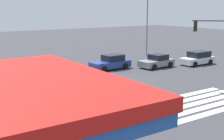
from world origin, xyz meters
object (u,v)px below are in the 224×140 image
Objects in this scene: car_0 at (157,61)px; street_light_pole_a at (147,21)px; car_1 at (111,63)px; car_2 at (198,58)px.

street_light_pole_a is (4.23, 6.82, 4.14)m from car_0.
street_light_pole_a is at bearing -155.47° from car_1.
car_1 is 10.75m from car_2.
car_1 is 0.59× the size of street_light_pole_a.
car_0 is at bearing 154.40° from car_1.
street_light_pole_a is (-1.05, 8.18, 4.07)m from car_2.
street_light_pole_a reaches higher than car_0.
street_light_pole_a is at bearing -84.01° from car_2.
car_2 is (10.20, -3.40, 0.02)m from car_1.
car_0 is 0.95× the size of car_2.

